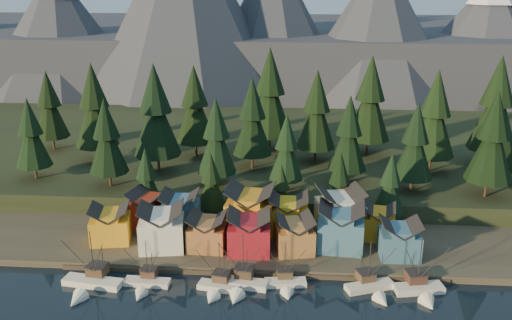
# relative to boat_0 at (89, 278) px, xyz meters

# --- Properties ---
(ground) EXTENTS (500.00, 500.00, 0.00)m
(ground) POSITION_rel_boat_0_xyz_m (31.75, -7.65, -2.30)
(ground) COLOR black
(ground) RESTS_ON ground
(shore_strip) EXTENTS (400.00, 50.00, 1.50)m
(shore_strip) POSITION_rel_boat_0_xyz_m (31.75, 32.35, -1.55)
(shore_strip) COLOR #383328
(shore_strip) RESTS_ON ground
(hillside) EXTENTS (420.00, 100.00, 6.00)m
(hillside) POSITION_rel_boat_0_xyz_m (31.75, 82.35, 0.70)
(hillside) COLOR black
(hillside) RESTS_ON ground
(dock) EXTENTS (80.00, 4.00, 1.00)m
(dock) POSITION_rel_boat_0_xyz_m (31.75, 8.85, -1.80)
(dock) COLOR #4B4136
(dock) RESTS_ON ground
(mountain_ridge) EXTENTS (560.00, 190.00, 90.00)m
(mountain_ridge) POSITION_rel_boat_0_xyz_m (27.56, 205.94, 23.76)
(mountain_ridge) COLOR #404552
(mountain_ridge) RESTS_ON ground
(boat_0) EXTENTS (12.69, 13.52, 12.82)m
(boat_0) POSITION_rel_boat_0_xyz_m (0.00, 0.00, 0.00)
(boat_0) COLOR white
(boat_0) RESTS_ON ground
(boat_1) EXTENTS (9.55, 10.33, 10.48)m
(boat_1) POSITION_rel_boat_0_xyz_m (11.00, 1.33, -0.35)
(boat_1) COLOR silver
(boat_1) RESTS_ON ground
(boat_2) EXTENTS (8.98, 9.54, 10.96)m
(boat_2) POSITION_rel_boat_0_xyz_m (25.50, 0.91, -0.12)
(boat_2) COLOR silver
(boat_2) RESTS_ON ground
(boat_3) EXTENTS (10.81, 11.50, 12.43)m
(boat_3) POSITION_rel_boat_0_xyz_m (30.02, 2.15, 0.09)
(boat_3) COLOR silver
(boat_3) RESTS_ON ground
(boat_4) EXTENTS (8.85, 9.44, 10.57)m
(boat_4) POSITION_rel_boat_0_xyz_m (38.88, 3.38, -0.23)
(boat_4) COLOR silver
(boat_4) RESTS_ON ground
(boat_5) EXTENTS (10.46, 10.92, 11.40)m
(boat_5) POSITION_rel_boat_0_xyz_m (55.85, 3.06, -0.16)
(boat_5) COLOR silver
(boat_5) RESTS_ON ground
(boat_6) EXTENTS (10.47, 11.12, 12.80)m
(boat_6) POSITION_rel_boat_0_xyz_m (65.15, 2.83, 0.25)
(boat_6) COLOR silver
(boat_6) RESTS_ON ground
(house_front_0) EXTENTS (9.74, 9.36, 8.49)m
(house_front_0) POSITION_rel_boat_0_xyz_m (-1.20, 17.97, 3.66)
(house_front_0) COLOR gold
(house_front_0) RESTS_ON shore_strip
(house_front_1) EXTENTS (10.86, 10.54, 9.92)m
(house_front_1) POSITION_rel_boat_0_xyz_m (11.18, 15.64, 4.41)
(house_front_1) COLOR white
(house_front_1) RESTS_ON shore_strip
(house_front_2) EXTENTS (8.48, 8.54, 7.98)m
(house_front_2) POSITION_rel_boat_0_xyz_m (21.15, 16.34, 3.40)
(house_front_2) COLOR #956135
(house_front_2) RESTS_ON shore_strip
(house_front_3) EXTENTS (9.60, 9.20, 9.26)m
(house_front_3) POSITION_rel_boat_0_xyz_m (30.46, 15.36, 4.07)
(house_front_3) COLOR maroon
(house_front_3) RESTS_ON shore_strip
(house_front_4) EXTENTS (9.40, 9.89, 8.06)m
(house_front_4) POSITION_rel_boat_0_xyz_m (40.32, 16.40, 3.44)
(house_front_4) COLOR #AD773D
(house_front_4) RESTS_ON shore_strip
(house_front_5) EXTENTS (10.55, 9.75, 10.27)m
(house_front_5) POSITION_rel_boat_0_xyz_m (50.42, 18.29, 4.60)
(house_front_5) COLOR #376582
(house_front_5) RESTS_ON shore_strip
(house_front_6) EXTENTS (8.49, 8.05, 8.27)m
(house_front_6) POSITION_rel_boat_0_xyz_m (62.75, 15.51, 3.55)
(house_front_6) COLOR #366381
(house_front_6) RESTS_ON shore_strip
(house_back_0) EXTENTS (10.00, 9.76, 9.08)m
(house_back_0) POSITION_rel_boat_0_xyz_m (5.54, 25.97, 3.97)
(house_back_0) COLOR maroon
(house_back_0) RESTS_ON shore_strip
(house_back_1) EXTENTS (8.71, 8.81, 9.57)m
(house_back_1) POSITION_rel_boat_0_xyz_m (13.49, 24.33, 4.23)
(house_back_1) COLOR teal
(house_back_1) RESTS_ON shore_strip
(house_back_2) EXTENTS (11.59, 10.80, 11.36)m
(house_back_2) POSITION_rel_boat_0_xyz_m (29.95, 24.92, 5.17)
(house_back_2) COLOR #C2821B
(house_back_2) RESTS_ON shore_strip
(house_back_3) EXTENTS (9.30, 8.28, 9.42)m
(house_back_3) POSITION_rel_boat_0_xyz_m (38.65, 25.44, 4.16)
(house_back_3) COLOR gold
(house_back_3) RESTS_ON shore_strip
(house_back_4) EXTENTS (11.94, 11.65, 10.92)m
(house_back_4) POSITION_rel_boat_0_xyz_m (50.66, 26.07, 4.94)
(house_back_4) COLOR silver
(house_back_4) RESTS_ON shore_strip
(house_back_5) EXTENTS (8.10, 8.18, 7.97)m
(house_back_5) POSITION_rel_boat_0_xyz_m (59.48, 24.20, 3.39)
(house_back_5) COLOR orange
(house_back_5) RESTS_ON shore_strip
(tree_hill_0) EXTENTS (9.62, 9.62, 22.42)m
(tree_hill_0) POSITION_rel_boat_0_xyz_m (-30.25, 44.35, 15.96)
(tree_hill_0) COLOR #332319
(tree_hill_0) RESTS_ON hillside
(tree_hill_1) EXTENTS (12.52, 12.52, 29.16)m
(tree_hill_1) POSITION_rel_boat_0_xyz_m (-18.25, 60.35, 19.65)
(tree_hill_1) COLOR #332319
(tree_hill_1) RESTS_ON hillside
(tree_hill_2) EXTENTS (10.16, 10.16, 23.67)m
(tree_hill_2) POSITION_rel_boat_0_xyz_m (-8.25, 40.35, 16.64)
(tree_hill_2) COLOR #332319
(tree_hill_2) RESTS_ON hillside
(tree_hill_3) EXTENTS (13.15, 13.15, 30.64)m
(tree_hill_3) POSITION_rel_boat_0_xyz_m (1.75, 52.35, 20.45)
(tree_hill_3) COLOR #332319
(tree_hill_3) RESTS_ON hillside
(tree_hill_4) EXTENTS (11.94, 11.94, 27.82)m
(tree_hill_4) POSITION_rel_boat_0_xyz_m (9.75, 67.35, 18.92)
(tree_hill_4) COLOR #332319
(tree_hill_4) RESTS_ON hillside
(tree_hill_5) EXTENTS (10.25, 10.25, 23.87)m
(tree_hill_5) POSITION_rel_boat_0_xyz_m (19.75, 42.35, 16.75)
(tree_hill_5) COLOR #332319
(tree_hill_5) RESTS_ON hillside
(tree_hill_6) EXTENTS (11.31, 11.31, 26.35)m
(tree_hill_6) POSITION_rel_boat_0_xyz_m (27.75, 57.35, 18.11)
(tree_hill_6) COLOR #332319
(tree_hill_6) RESTS_ON hillside
(tree_hill_7) EXTENTS (8.80, 8.80, 20.50)m
(tree_hill_7) POSITION_rel_boat_0_xyz_m (37.75, 40.35, 14.91)
(tree_hill_7) COLOR #332319
(tree_hill_7) RESTS_ON hillside
(tree_hill_8) EXTENTS (11.80, 11.80, 27.48)m
(tree_hill_8) POSITION_rel_boat_0_xyz_m (45.75, 64.35, 18.73)
(tree_hill_8) COLOR #332319
(tree_hill_8) RESTS_ON hillside
(tree_hill_9) EXTENTS (10.27, 10.27, 23.91)m
(tree_hill_9) POSITION_rel_boat_0_xyz_m (53.75, 47.35, 16.78)
(tree_hill_9) COLOR #332319
(tree_hill_9) RESTS_ON hillside
(tree_hill_10) EXTENTS (13.10, 13.10, 30.53)m
(tree_hill_10) POSITION_rel_boat_0_xyz_m (61.75, 72.35, 20.39)
(tree_hill_10) COLOR #332319
(tree_hill_10) RESTS_ON hillside
(tree_hill_11) EXTENTS (10.09, 10.09, 23.50)m
(tree_hill_11) POSITION_rel_boat_0_xyz_m (69.75, 42.35, 16.55)
(tree_hill_11) COLOR #332319
(tree_hill_11) RESTS_ON hillside
(tree_hill_12) EXTENTS (12.42, 12.42, 28.94)m
(tree_hill_12) POSITION_rel_boat_0_xyz_m (77.75, 58.35, 19.53)
(tree_hill_12) COLOR #332319
(tree_hill_12) RESTS_ON hillside
(tree_hill_13) EXTENTS (11.62, 11.62, 27.07)m
(tree_hill_13) POSITION_rel_boat_0_xyz_m (87.75, 40.35, 18.50)
(tree_hill_13) COLOR #332319
(tree_hill_13) RESTS_ON hillside
(tree_hill_14) EXTENTS (13.77, 13.77, 32.07)m
(tree_hill_14) POSITION_rel_boat_0_xyz_m (95.75, 64.35, 21.24)
(tree_hill_14) COLOR #332319
(tree_hill_14) RESTS_ON hillside
(tree_hill_15) EXTENTS (13.86, 13.86, 32.30)m
(tree_hill_15) POSITION_rel_boat_0_xyz_m (31.75, 74.35, 21.36)
(tree_hill_15) COLOR #332319
(tree_hill_15) RESTS_ON hillside
(tree_hill_16) EXTENTS (10.74, 10.74, 25.01)m
(tree_hill_16) POSITION_rel_boat_0_xyz_m (-36.25, 70.35, 17.38)
(tree_hill_16) COLOR #332319
(tree_hill_16) RESTS_ON hillside
(tree_shore_0) EXTENTS (7.67, 7.67, 17.87)m
(tree_shore_0) POSITION_rel_boat_0_xyz_m (3.75, 32.35, 8.96)
(tree_shore_0) COLOR #332319
(tree_shore_0) RESTS_ON shore_strip
(tree_shore_1) EXTENTS (7.31, 7.31, 17.03)m
(tree_shore_1) POSITION_rel_boat_0_xyz_m (19.75, 32.35, 8.51)
(tree_shore_1) COLOR #332319
(tree_shore_1) RESTS_ON shore_strip
(tree_shore_2) EXTENTS (6.31, 6.31, 14.69)m
(tree_shore_2) POSITION_rel_boat_0_xyz_m (36.75, 32.35, 7.22)
(tree_shore_2) COLOR #332319
(tree_shore_2) RESTS_ON shore_strip
(tree_shore_3) EXTENTS (7.72, 7.72, 17.99)m
(tree_shore_3) POSITION_rel_boat_0_xyz_m (50.75, 32.35, 9.03)
(tree_shore_3) COLOR #332319
(tree_shore_3) RESTS_ON shore_strip
(tree_shore_4) EXTENTS (7.68, 7.68, 17.90)m
(tree_shore_4) POSITION_rel_boat_0_xyz_m (62.75, 32.35, 8.98)
(tree_shore_4) COLOR #332319
(tree_shore_4) RESTS_ON shore_strip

